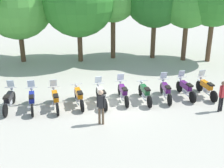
{
  "coord_description": "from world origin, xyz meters",
  "views": [
    {
      "loc": [
        -0.76,
        -14.69,
        6.99
      ],
      "look_at": [
        0.0,
        0.5,
        0.9
      ],
      "focal_mm": 48.66,
      "sensor_mm": 36.0,
      "label": 1
    }
  ],
  "objects_px": {
    "motorcycle_4": "(101,95)",
    "person_1": "(101,104)",
    "motorcycle_5": "(123,92)",
    "tree_1": "(17,3)",
    "motorcycle_1": "(32,100)",
    "person_0": "(222,94)",
    "tree_5": "(188,0)",
    "motorcycle_0": "(9,100)",
    "motorcycle_3": "(79,96)",
    "motorcycle_2": "(55,99)",
    "motorcycle_8": "(186,88)",
    "motorcycle_7": "(166,90)",
    "motorcycle_9": "(206,88)",
    "motorcycle_6": "(145,93)"
  },
  "relations": [
    {
      "from": "motorcycle_7",
      "to": "motorcycle_3",
      "type": "bearing_deg",
      "value": 93.75
    },
    {
      "from": "motorcycle_2",
      "to": "motorcycle_8",
      "type": "height_order",
      "value": "same"
    },
    {
      "from": "motorcycle_3",
      "to": "person_1",
      "type": "xyz_separation_m",
      "value": [
        1.14,
        -2.1,
        0.51
      ]
    },
    {
      "from": "motorcycle_0",
      "to": "motorcycle_2",
      "type": "distance_m",
      "value": 2.34
    },
    {
      "from": "motorcycle_7",
      "to": "motorcycle_6",
      "type": "bearing_deg",
      "value": 97.81
    },
    {
      "from": "motorcycle_6",
      "to": "motorcycle_9",
      "type": "bearing_deg",
      "value": -90.83
    },
    {
      "from": "motorcycle_0",
      "to": "motorcycle_5",
      "type": "distance_m",
      "value": 5.91
    },
    {
      "from": "motorcycle_1",
      "to": "person_1",
      "type": "bearing_deg",
      "value": -126.68
    },
    {
      "from": "motorcycle_2",
      "to": "motorcycle_7",
      "type": "relative_size",
      "value": 0.98
    },
    {
      "from": "motorcycle_0",
      "to": "tree_1",
      "type": "distance_m",
      "value": 9.11
    },
    {
      "from": "motorcycle_0",
      "to": "motorcycle_7",
      "type": "distance_m",
      "value": 8.27
    },
    {
      "from": "tree_1",
      "to": "tree_5",
      "type": "bearing_deg",
      "value": -1.16
    },
    {
      "from": "motorcycle_5",
      "to": "motorcycle_7",
      "type": "xyz_separation_m",
      "value": [
        2.36,
        0.14,
        0.0
      ]
    },
    {
      "from": "tree_5",
      "to": "motorcycle_1",
      "type": "bearing_deg",
      "value": -141.2
    },
    {
      "from": "motorcycle_1",
      "to": "person_0",
      "type": "height_order",
      "value": "person_0"
    },
    {
      "from": "motorcycle_7",
      "to": "tree_1",
      "type": "bearing_deg",
      "value": 49.07
    },
    {
      "from": "motorcycle_2",
      "to": "tree_1",
      "type": "relative_size",
      "value": 0.31
    },
    {
      "from": "motorcycle_7",
      "to": "motorcycle_8",
      "type": "distance_m",
      "value": 1.19
    },
    {
      "from": "motorcycle_6",
      "to": "person_1",
      "type": "bearing_deg",
      "value": 126.27
    },
    {
      "from": "motorcycle_2",
      "to": "motorcycle_8",
      "type": "bearing_deg",
      "value": -94.57
    },
    {
      "from": "motorcycle_5",
      "to": "person_0",
      "type": "height_order",
      "value": "person_0"
    },
    {
      "from": "motorcycle_1",
      "to": "person_0",
      "type": "distance_m",
      "value": 9.53
    },
    {
      "from": "motorcycle_9",
      "to": "motorcycle_7",
      "type": "bearing_deg",
      "value": 85.67
    },
    {
      "from": "motorcycle_4",
      "to": "tree_1",
      "type": "height_order",
      "value": "tree_1"
    },
    {
      "from": "motorcycle_1",
      "to": "motorcycle_4",
      "type": "distance_m",
      "value": 3.55
    },
    {
      "from": "motorcycle_5",
      "to": "motorcycle_9",
      "type": "bearing_deg",
      "value": -93.71
    },
    {
      "from": "motorcycle_1",
      "to": "motorcycle_9",
      "type": "relative_size",
      "value": 1.0
    },
    {
      "from": "motorcycle_6",
      "to": "motorcycle_7",
      "type": "bearing_deg",
      "value": -88.44
    },
    {
      "from": "motorcycle_6",
      "to": "motorcycle_8",
      "type": "relative_size",
      "value": 1.01
    },
    {
      "from": "motorcycle_1",
      "to": "motorcycle_8",
      "type": "xyz_separation_m",
      "value": [
        8.23,
        1.13,
        0.0
      ]
    },
    {
      "from": "motorcycle_8",
      "to": "motorcycle_7",
      "type": "bearing_deg",
      "value": 89.73
    },
    {
      "from": "motorcycle_0",
      "to": "motorcycle_4",
      "type": "relative_size",
      "value": 1.02
    },
    {
      "from": "motorcycle_0",
      "to": "motorcycle_7",
      "type": "xyz_separation_m",
      "value": [
        8.23,
        0.83,
        0.0
      ]
    },
    {
      "from": "motorcycle_4",
      "to": "person_0",
      "type": "bearing_deg",
      "value": -113.88
    },
    {
      "from": "motorcycle_5",
      "to": "tree_1",
      "type": "distance_m",
      "value": 10.93
    },
    {
      "from": "motorcycle_7",
      "to": "tree_1",
      "type": "xyz_separation_m",
      "value": [
        -9.33,
        7.38,
        3.8
      ]
    },
    {
      "from": "person_0",
      "to": "tree_5",
      "type": "bearing_deg",
      "value": -27.99
    },
    {
      "from": "person_1",
      "to": "motorcycle_3",
      "type": "bearing_deg",
      "value": 44.56
    },
    {
      "from": "motorcycle_9",
      "to": "motorcycle_3",
      "type": "bearing_deg",
      "value": 85.36
    },
    {
      "from": "motorcycle_9",
      "to": "tree_1",
      "type": "height_order",
      "value": "tree_1"
    },
    {
      "from": "motorcycle_7",
      "to": "tree_1",
      "type": "distance_m",
      "value": 12.49
    },
    {
      "from": "person_0",
      "to": "motorcycle_9",
      "type": "bearing_deg",
      "value": -22.12
    },
    {
      "from": "motorcycle_4",
      "to": "person_1",
      "type": "height_order",
      "value": "person_1"
    },
    {
      "from": "motorcycle_8",
      "to": "motorcycle_3",
      "type": "bearing_deg",
      "value": 85.38
    },
    {
      "from": "motorcycle_0",
      "to": "tree_5",
      "type": "xyz_separation_m",
      "value": [
        11.14,
        7.96,
        3.97
      ]
    },
    {
      "from": "motorcycle_3",
      "to": "motorcycle_8",
      "type": "relative_size",
      "value": 0.99
    },
    {
      "from": "person_0",
      "to": "motorcycle_4",
      "type": "bearing_deg",
      "value": 54.26
    },
    {
      "from": "tree_1",
      "to": "motorcycle_9",
      "type": "bearing_deg",
      "value": -31.28
    },
    {
      "from": "motorcycle_7",
      "to": "motorcycle_9",
      "type": "height_order",
      "value": "same"
    },
    {
      "from": "person_0",
      "to": "motorcycle_6",
      "type": "bearing_deg",
      "value": 43.85
    }
  ]
}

